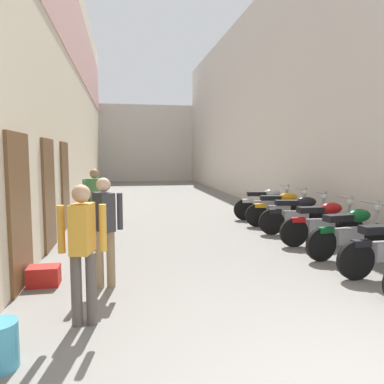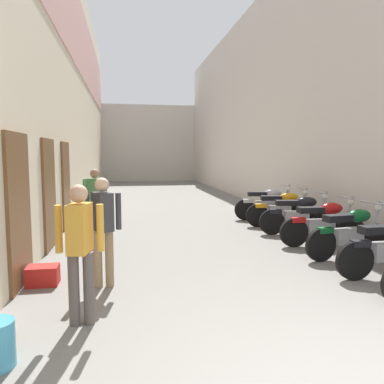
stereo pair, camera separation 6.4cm
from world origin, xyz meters
The scene contains 13 objects.
ground_plane centered at (0.00, 10.26, 0.00)m, with size 40.51×40.51×0.00m, color slate.
building_left centered at (-3.43, 12.21, 4.28)m, with size 0.45×24.51×8.50m.
building_right centered at (3.44, 12.25, 3.83)m, with size 0.45×24.51×7.67m.
building_far_end centered at (0.00, 25.51, 2.67)m, with size 9.47×2.00×5.34m, color beige.
motorcycle_third centered at (2.30, 3.86, 0.50)m, with size 1.84×0.58×1.04m.
motorcycle_fourth centered at (2.30, 4.82, 0.50)m, with size 1.85×0.58×1.04m.
motorcycle_fifth centered at (2.30, 5.93, 0.50)m, with size 1.84×0.58×1.04m.
motorcycle_sixth centered at (2.30, 6.90, 0.50)m, with size 1.83×0.58×1.04m.
motorcycle_seventh centered at (2.30, 7.94, 0.50)m, with size 1.84×0.58×1.04m.
pedestrian_by_doorway centered at (-2.22, 1.95, 0.92)m, with size 0.52×0.38×1.57m.
pedestrian_mid_alley centered at (-2.04, 3.14, 0.92)m, with size 0.52×0.39×1.57m.
pedestrian_further_down centered at (-2.38, 6.28, 0.92)m, with size 0.52×0.35×1.57m.
plastic_crate centered at (-2.92, 3.38, 0.14)m, with size 0.44×0.32×0.28m, color red.
Camera 2 is at (-1.72, -2.24, 1.89)m, focal length 35.22 mm.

